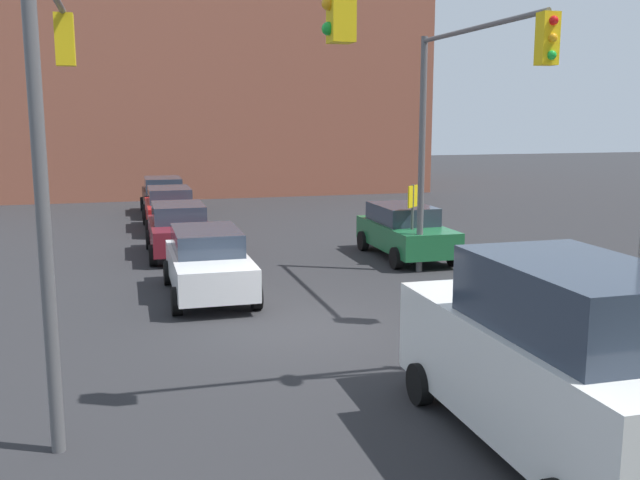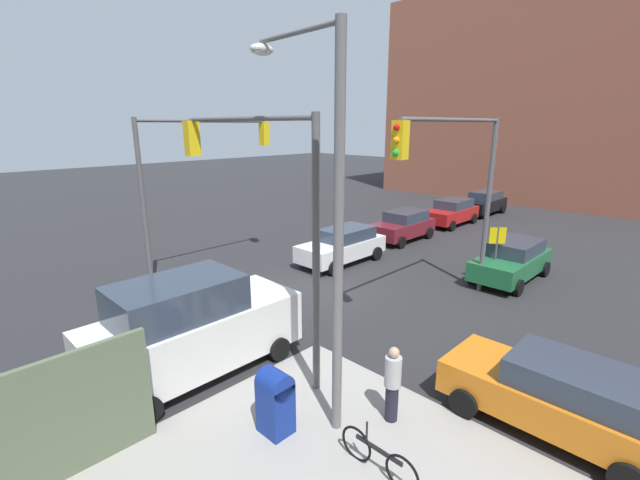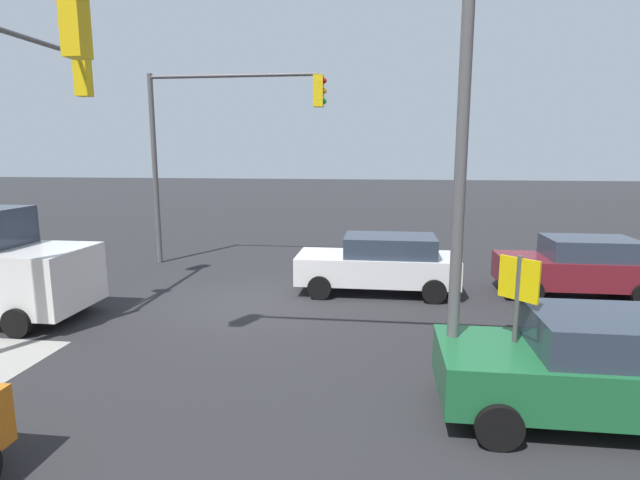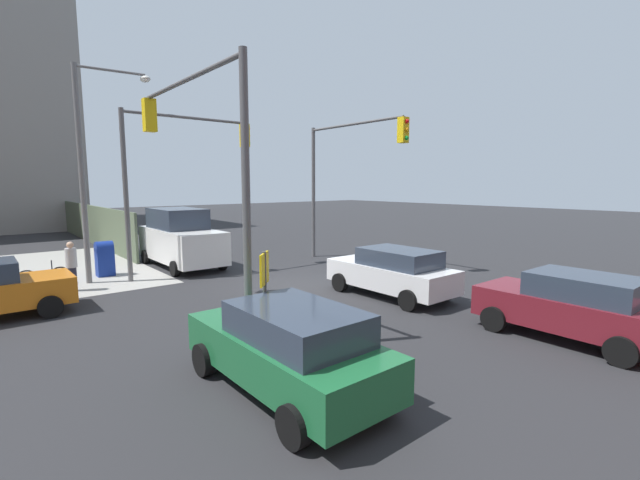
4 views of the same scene
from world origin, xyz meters
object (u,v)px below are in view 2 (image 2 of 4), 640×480
hatchback_white (343,245)px  pedestrian_crossing (393,383)px  traffic_signal_ne_corner (257,191)px  street_lamp_corner (326,208)px  coupe_red (451,212)px  hatchback_black (484,203)px  hatchback_green (512,260)px  van_white_delivery (192,328)px  coupe_orange (560,395)px  bicycle_leaning_on_fence (378,457)px  mailbox_blue (275,400)px  traffic_signal_se_corner (198,166)px  hatchback_maroon (403,225)px  traffic_signal_nw_corner (460,175)px

hatchback_white → pedestrian_crossing: pedestrian_crossing is taller
traffic_signal_ne_corner → street_lamp_corner: bearing=77.5°
coupe_red → hatchback_black: size_ratio=1.03×
hatchback_green → van_white_delivery: van_white_delivery is taller
coupe_orange → bicycle_leaning_on_fence: coupe_orange is taller
coupe_red → coupe_orange: (16.18, 11.01, 0.00)m
mailbox_blue → hatchback_black: 25.94m
traffic_signal_ne_corner → pedestrian_crossing: traffic_signal_ne_corner is taller
traffic_signal_se_corner → van_white_delivery: (4.09, 6.30, -3.39)m
traffic_signal_se_corner → hatchback_maroon: traffic_signal_se_corner is taller
bicycle_leaning_on_fence → street_lamp_corner: bearing=-103.7°
traffic_signal_ne_corner → mailbox_blue: 4.95m
coupe_red → van_white_delivery: (20.35, 3.65, 0.44)m
hatchback_maroon → traffic_signal_nw_corner: bearing=43.9°
coupe_orange → bicycle_leaning_on_fence: size_ratio=2.54×
traffic_signal_se_corner → van_white_delivery: size_ratio=1.20×
street_lamp_corner → coupe_red: (-19.28, -7.28, -3.86)m
hatchback_green → van_white_delivery: size_ratio=0.82×
hatchback_green → hatchback_white: size_ratio=0.99×
hatchback_white → bicycle_leaning_on_fence: size_ratio=2.54×
traffic_signal_ne_corner → van_white_delivery: (1.74, -0.61, -3.35)m
hatchback_maroon → hatchback_white: size_ratio=0.92×
traffic_signal_nw_corner → coupe_red: size_ratio=1.52×
traffic_signal_se_corner → mailbox_blue: 11.04m
traffic_signal_nw_corner → mailbox_blue: bearing=3.5°
mailbox_blue → bicycle_leaning_on_fence: size_ratio=0.82×
van_white_delivery → pedestrian_crossing: van_white_delivery is taller
traffic_signal_nw_corner → hatchback_black: size_ratio=1.57×
hatchback_green → pedestrian_crossing: bearing=8.5°
hatchback_maroon → hatchback_black: same height
hatchback_green → hatchback_white: 7.25m
hatchback_maroon → coupe_red: bearing=179.4°
traffic_signal_nw_corner → traffic_signal_se_corner: same height
hatchback_black → bicycle_leaning_on_fence: size_ratio=2.37×
traffic_signal_ne_corner → hatchback_white: size_ratio=1.46×
mailbox_blue → hatchback_maroon: size_ratio=0.35×
mailbox_blue → van_white_delivery: (0.04, -3.20, 0.52)m
traffic_signal_nw_corner → hatchback_maroon: 9.99m
traffic_signal_nw_corner → hatchback_maroon: traffic_signal_nw_corner is taller
traffic_signal_se_corner → coupe_orange: size_ratio=1.46×
hatchback_black → pedestrian_crossing: size_ratio=2.37×
street_lamp_corner → hatchback_white: 11.70m
mailbox_blue → bicycle_leaning_on_fence: (-0.60, 2.20, -0.42)m
coupe_orange → hatchback_black: size_ratio=1.07×
traffic_signal_se_corner → hatchback_maroon: 11.81m
hatchback_maroon → street_lamp_corner: bearing=27.8°
van_white_delivery → bicycle_leaning_on_fence: bearing=96.8°
traffic_signal_nw_corner → pedestrian_crossing: traffic_signal_nw_corner is taller
coupe_red → hatchback_maroon: same height
traffic_signal_se_corner → mailbox_blue: (4.05, 9.50, -3.90)m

